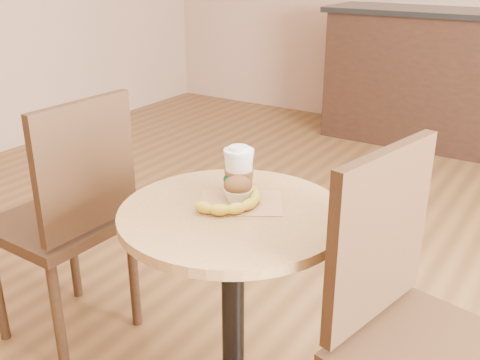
# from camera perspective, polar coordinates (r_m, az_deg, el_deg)

# --- Properties ---
(cafe_table) EXTENTS (0.66, 0.66, 0.75)m
(cafe_table) POSITION_cam_1_polar(r_m,az_deg,el_deg) (1.72, -0.73, -10.13)
(cafe_table) COLOR black
(cafe_table) RESTS_ON ground
(chair_left) EXTENTS (0.45, 0.45, 0.99)m
(chair_left) POSITION_cam_1_polar(r_m,az_deg,el_deg) (2.15, -16.98, -3.42)
(chair_left) COLOR #382313
(chair_left) RESTS_ON ground
(chair_right) EXTENTS (0.52, 0.52, 1.00)m
(chair_right) POSITION_cam_1_polar(r_m,az_deg,el_deg) (1.53, 17.46, -14.35)
(chair_right) COLOR #382313
(chair_right) RESTS_ON ground
(service_counter) EXTENTS (2.30, 0.65, 1.04)m
(service_counter) POSITION_cam_1_polar(r_m,az_deg,el_deg) (4.64, 22.71, 9.12)
(service_counter) COLOR black
(service_counter) RESTS_ON ground
(kraft_bag) EXTENTS (0.30, 0.28, 0.00)m
(kraft_bag) POSITION_cam_1_polar(r_m,az_deg,el_deg) (1.65, 0.07, -2.34)
(kraft_bag) COLOR #A3784E
(kraft_bag) RESTS_ON cafe_table
(coffee_cup) EXTENTS (0.09, 0.09, 0.15)m
(coffee_cup) POSITION_cam_1_polar(r_m,az_deg,el_deg) (1.69, -0.12, 0.72)
(coffee_cup) COLOR white
(coffee_cup) RESTS_ON cafe_table
(muffin) EXTENTS (0.09, 0.09, 0.08)m
(muffin) POSITION_cam_1_polar(r_m,az_deg,el_deg) (1.65, -0.21, -0.91)
(muffin) COLOR white
(muffin) RESTS_ON kraft_bag
(banana) EXTENTS (0.24, 0.28, 0.03)m
(banana) POSITION_cam_1_polar(r_m,az_deg,el_deg) (1.62, -0.56, -2.12)
(banana) COLOR gold
(banana) RESTS_ON kraft_bag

